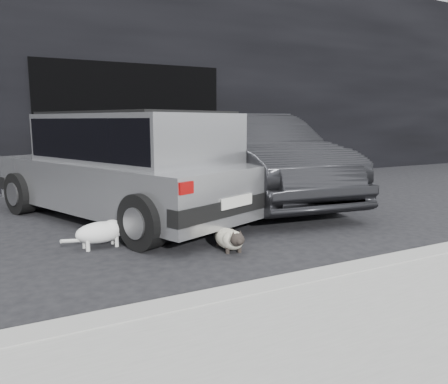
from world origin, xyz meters
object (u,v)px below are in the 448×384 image
silver_hatchback (130,161)px  cat_siamese (230,239)px  cat_white (104,231)px  second_car (252,158)px

silver_hatchback → cat_siamese: (0.50, -2.06, -0.70)m
cat_siamese → cat_white: size_ratio=0.99×
silver_hatchback → cat_white: size_ratio=5.58×
silver_hatchback → cat_white: bearing=-139.8°
second_car → cat_white: (-2.96, -1.68, -0.58)m
second_car → cat_siamese: (-1.77, -2.45, -0.64)m
second_car → cat_siamese: bearing=-119.3°
second_car → cat_siamese: second_car is taller
silver_hatchback → cat_siamese: size_ratio=5.62×
second_car → silver_hatchback: bearing=-163.7°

